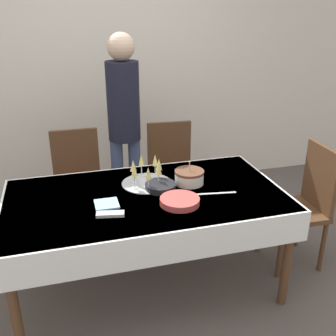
{
  "coord_description": "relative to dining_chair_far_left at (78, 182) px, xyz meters",
  "views": [
    {
      "loc": [
        -0.5,
        -2.33,
        1.94
      ],
      "look_at": [
        0.19,
        0.13,
        0.88
      ],
      "focal_mm": 42.0,
      "sensor_mm": 36.0,
      "label": 1
    }
  ],
  "objects": [
    {
      "name": "person_standing",
      "position": [
        0.44,
        0.12,
        0.52
      ],
      "size": [
        0.28,
        0.28,
        1.74
      ],
      "color": "#3F4C72",
      "rests_on": "ground_plane"
    },
    {
      "name": "cake_knife",
      "position": [
        0.86,
        -0.94,
        0.22
      ],
      "size": [
        0.3,
        0.06,
        0.0
      ],
      "color": "silver",
      "rests_on": "dining_table"
    },
    {
      "name": "napkin_pile",
      "position": [
        0.14,
        -0.9,
        0.22
      ],
      "size": [
        0.15,
        0.15,
        0.01
      ],
      "color": "#8CC6E0",
      "rests_on": "dining_table"
    },
    {
      "name": "ground_plane",
      "position": [
        0.41,
        -0.83,
        -0.54
      ],
      "size": [
        12.0,
        12.0,
        0.0
      ],
      "primitive_type": "plane",
      "color": "#564C47"
    },
    {
      "name": "plate_stack_dessert",
      "position": [
        0.53,
        -0.77,
        0.24
      ],
      "size": [
        0.22,
        0.22,
        0.04
      ],
      "color": "black",
      "rests_on": "dining_table"
    },
    {
      "name": "dining_table",
      "position": [
        0.41,
        -0.83,
        0.12
      ],
      "size": [
        1.87,
        1.02,
        0.76
      ],
      "color": "white",
      "rests_on": "ground_plane"
    },
    {
      "name": "fork_pile",
      "position": [
        0.14,
        -1.05,
        0.23
      ],
      "size": [
        0.18,
        0.09,
        0.02
      ],
      "color": "silver",
      "rests_on": "dining_table"
    },
    {
      "name": "champagne_tray",
      "position": [
        0.46,
        -0.66,
        0.3
      ],
      "size": [
        0.36,
        0.36,
        0.18
      ],
      "color": "silver",
      "rests_on": "dining_table"
    },
    {
      "name": "dining_chair_right_end",
      "position": [
        1.67,
        -0.83,
        0.0
      ],
      "size": [
        0.44,
        0.44,
        0.97
      ],
      "color": "#51331E",
      "rests_on": "ground_plane"
    },
    {
      "name": "plate_stack_main",
      "position": [
        0.59,
        -1.02,
        0.24
      ],
      "size": [
        0.26,
        0.26,
        0.04
      ],
      "color": "#CC4C47",
      "rests_on": "dining_table"
    },
    {
      "name": "wall_back",
      "position": [
        0.41,
        0.98,
        0.81
      ],
      "size": [
        8.0,
        0.05,
        2.7
      ],
      "color": "silver",
      "rests_on": "ground_plane"
    },
    {
      "name": "dining_chair_far_right",
      "position": [
        0.84,
        -0.0,
        0.0
      ],
      "size": [
        0.45,
        0.45,
        0.97
      ],
      "color": "#51331E",
      "rests_on": "ground_plane"
    },
    {
      "name": "dining_chair_far_left",
      "position": [
        0.0,
        0.0,
        0.0
      ],
      "size": [
        0.43,
        0.43,
        0.97
      ],
      "color": "#51331E",
      "rests_on": "ground_plane"
    },
    {
      "name": "birthday_cake",
      "position": [
        0.75,
        -0.74,
        0.27
      ],
      "size": [
        0.21,
        0.21,
        0.17
      ],
      "color": "silver",
      "rests_on": "dining_table"
    }
  ]
}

